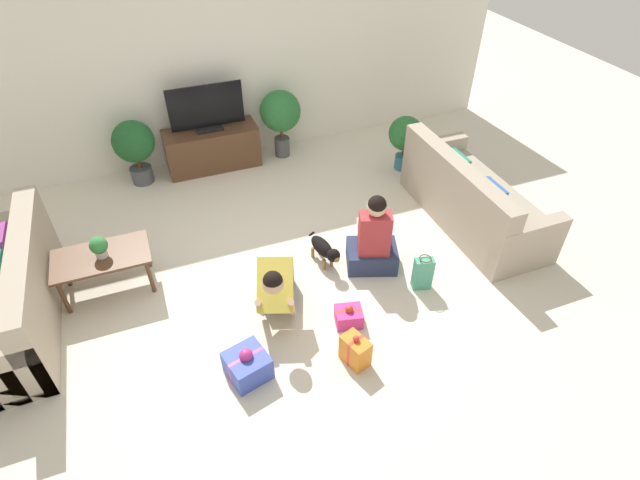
{
  "coord_description": "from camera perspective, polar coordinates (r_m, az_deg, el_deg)",
  "views": [
    {
      "loc": [
        -0.9,
        -3.78,
        3.65
      ],
      "look_at": [
        0.48,
        -0.21,
        0.45
      ],
      "focal_mm": 28.0,
      "sensor_mm": 36.0,
      "label": 1
    }
  ],
  "objects": [
    {
      "name": "ground_plane",
      "position": [
        5.34,
        -5.61,
        -3.55
      ],
      "size": [
        16.0,
        16.0,
        0.0
      ],
      "primitive_type": "plane",
      "color": "beige"
    },
    {
      "name": "wall_back",
      "position": [
        6.89,
        -13.01,
        18.97
      ],
      "size": [
        8.4,
        0.06,
        2.6
      ],
      "color": "white",
      "rests_on": "ground_plane"
    },
    {
      "name": "sofa_left",
      "position": [
        5.42,
        -32.05,
        -5.67
      ],
      "size": [
        0.83,
        1.99,
        0.85
      ],
      "rotation": [
        0.0,
        0.0,
        -1.57
      ],
      "color": "tan",
      "rests_on": "ground_plane"
    },
    {
      "name": "sofa_right",
      "position": [
        6.05,
        16.88,
        4.38
      ],
      "size": [
        0.83,
        1.99,
        0.85
      ],
      "rotation": [
        0.0,
        0.0,
        1.57
      ],
      "color": "tan",
      "rests_on": "ground_plane"
    },
    {
      "name": "coffee_table",
      "position": [
        5.31,
        -23.67,
        -2.09
      ],
      "size": [
        0.92,
        0.52,
        0.44
      ],
      "color": "brown",
      "rests_on": "ground_plane"
    },
    {
      "name": "tv_console",
      "position": [
        7.02,
        -12.19,
        10.22
      ],
      "size": [
        1.24,
        0.47,
        0.55
      ],
      "color": "brown",
      "rests_on": "ground_plane"
    },
    {
      "name": "tv",
      "position": [
        6.78,
        -12.83,
        14.21
      ],
      "size": [
        0.96,
        0.2,
        0.61
      ],
      "color": "black",
      "rests_on": "tv_console"
    },
    {
      "name": "potted_plant_back_right",
      "position": [
        6.99,
        -4.55,
        14.21
      ],
      "size": [
        0.56,
        0.56,
        0.95
      ],
      "color": "#4C4C51",
      "rests_on": "ground_plane"
    },
    {
      "name": "potted_plant_back_left",
      "position": [
        6.81,
        -20.47,
        10.14
      ],
      "size": [
        0.52,
        0.52,
        0.86
      ],
      "color": "#4C4C51",
      "rests_on": "ground_plane"
    },
    {
      "name": "potted_plant_corner_right",
      "position": [
        6.82,
        9.74,
        11.64
      ],
      "size": [
        0.45,
        0.45,
        0.75
      ],
      "color": "#336B84",
      "rests_on": "ground_plane"
    },
    {
      "name": "person_kneeling",
      "position": [
        4.69,
        -4.98,
        -5.3
      ],
      "size": [
        0.56,
        0.82,
        0.78
      ],
      "rotation": [
        0.0,
        0.0,
        -0.35
      ],
      "color": "#23232D",
      "rests_on": "ground_plane"
    },
    {
      "name": "person_sitting",
      "position": [
        5.17,
        6.1,
        -0.19
      ],
      "size": [
        0.62,
        0.59,
        0.93
      ],
      "rotation": [
        0.0,
        0.0,
        2.8
      ],
      "color": "#283351",
      "rests_on": "ground_plane"
    },
    {
      "name": "dog",
      "position": [
        5.25,
        0.53,
        -1.07
      ],
      "size": [
        0.22,
        0.55,
        0.32
      ],
      "rotation": [
        0.0,
        0.0,
        0.2
      ],
      "color": "black",
      "rests_on": "ground_plane"
    },
    {
      "name": "gift_box_a",
      "position": [
        4.4,
        -8.29,
        -13.94
      ],
      "size": [
        0.4,
        0.41,
        0.32
      ],
      "rotation": [
        0.0,
        0.0,
        0.25
      ],
      "color": "#3D51BC",
      "rests_on": "ground_plane"
    },
    {
      "name": "gift_box_b",
      "position": [
        4.76,
        3.3,
        -8.69
      ],
      "size": [
        0.29,
        0.27,
        0.23
      ],
      "rotation": [
        0.0,
        0.0,
        -0.24
      ],
      "color": "#CC3389",
      "rests_on": "ground_plane"
    },
    {
      "name": "gift_box_c",
      "position": [
        4.44,
        4.06,
        -12.49
      ],
      "size": [
        0.24,
        0.29,
        0.33
      ],
      "rotation": [
        0.0,
        0.0,
        0.32
      ],
      "color": "orange",
      "rests_on": "ground_plane"
    },
    {
      "name": "gift_bag_a",
      "position": [
        5.12,
        11.66,
        -3.75
      ],
      "size": [
        0.21,
        0.15,
        0.39
      ],
      "rotation": [
        0.0,
        0.0,
        -0.26
      ],
      "color": "#4CA384",
      "rests_on": "ground_plane"
    },
    {
      "name": "tabletop_plant",
      "position": [
        5.19,
        -23.95,
        -0.67
      ],
      "size": [
        0.17,
        0.17,
        0.22
      ],
      "color": "beige",
      "rests_on": "coffee_table"
    }
  ]
}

